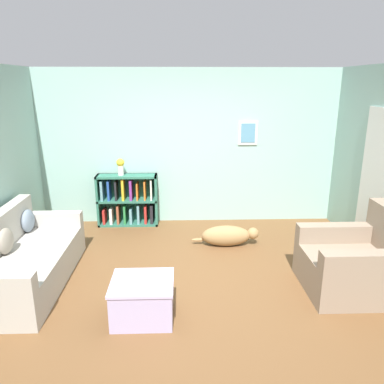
{
  "coord_description": "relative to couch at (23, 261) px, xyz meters",
  "views": [
    {
      "loc": [
        -0.15,
        -4.06,
        2.36
      ],
      "look_at": [
        0.0,
        0.4,
        1.05
      ],
      "focal_mm": 35.0,
      "sensor_mm": 36.0,
      "label": 1
    }
  ],
  "objects": [
    {
      "name": "ground_plane",
      "position": [
        2.05,
        -0.09,
        -0.3
      ],
      "size": [
        14.0,
        14.0,
        0.0
      ],
      "primitive_type": "plane",
      "color": "brown"
    },
    {
      "name": "wall_back",
      "position": [
        2.05,
        2.16,
        1.0
      ],
      "size": [
        5.6,
        0.13,
        2.6
      ],
      "color": "#93BCB2",
      "rests_on": "ground_plane"
    },
    {
      "name": "couch",
      "position": [
        0.0,
        0.0,
        0.0
      ],
      "size": [
        0.87,
        1.95,
        0.85
      ],
      "color": "#ADA89E",
      "rests_on": "ground_plane"
    },
    {
      "name": "bookshelf",
      "position": [
        1.01,
        1.97,
        0.12
      ],
      "size": [
        1.01,
        0.28,
        0.88
      ],
      "color": "#2D6B56",
      "rests_on": "ground_plane"
    },
    {
      "name": "recliner_chair",
      "position": [
        3.96,
        -0.27,
        0.04
      ],
      "size": [
        1.08,
        0.98,
        0.98
      ],
      "color": "gray",
      "rests_on": "ground_plane"
    },
    {
      "name": "coffee_table",
      "position": [
        1.5,
        -0.74,
        -0.07
      ],
      "size": [
        0.64,
        0.57,
        0.42
      ],
      "color": "#ADA3CC",
      "rests_on": "ground_plane"
    },
    {
      "name": "dog",
      "position": [
        2.61,
        1.02,
        -0.14
      ],
      "size": [
        1.01,
        0.28,
        0.31
      ],
      "color": "#9E7A4C",
      "rests_on": "ground_plane"
    },
    {
      "name": "vase",
      "position": [
        0.92,
        1.95,
        0.74
      ],
      "size": [
        0.13,
        0.13,
        0.28
      ],
      "color": "silver",
      "rests_on": "bookshelf"
    }
  ]
}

